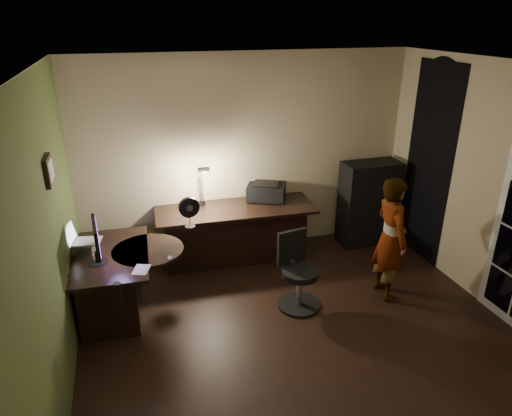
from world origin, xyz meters
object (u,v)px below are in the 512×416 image
object	(u,v)px
desk_right	(236,235)
cabinet	(369,203)
office_chair	(300,273)
person	(390,239)
desk_left	(115,283)
monitor	(96,249)

from	to	relation	value
desk_right	cabinet	xyz separation A→B (m)	(1.98, 0.02, 0.22)
office_chair	person	world-z (taller)	person
cabinet	office_chair	xyz separation A→B (m)	(-1.54, -1.26, -0.17)
desk_left	desk_right	size ratio (longest dim) A/B	0.61
cabinet	monitor	xyz separation A→B (m)	(-3.68, -0.92, 0.28)
cabinet	person	xyz separation A→B (m)	(-0.47, -1.31, 0.13)
desk_left	person	size ratio (longest dim) A/B	0.86
desk_left	cabinet	bearing A→B (deg)	15.01
cabinet	person	bearing A→B (deg)	-109.43
monitor	person	bearing A→B (deg)	-11.86
desk_left	monitor	bearing A→B (deg)	-128.77
desk_left	desk_right	distance (m)	1.74
monitor	office_chair	bearing A→B (deg)	-13.86
person	desk_right	bearing A→B (deg)	50.51
monitor	person	distance (m)	3.24
office_chair	person	size ratio (longest dim) A/B	0.59
office_chair	monitor	bearing A→B (deg)	160.80
office_chair	cabinet	bearing A→B (deg)	28.97
cabinet	monitor	world-z (taller)	cabinet
desk_right	person	world-z (taller)	person
desk_right	office_chair	distance (m)	1.31
desk_left	cabinet	xyz separation A→B (m)	(3.55, 0.77, 0.24)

